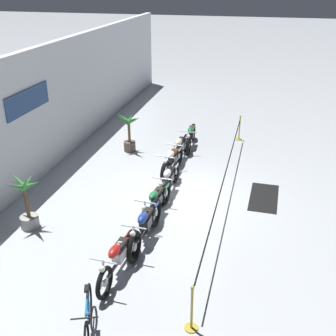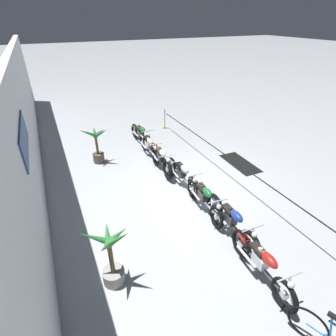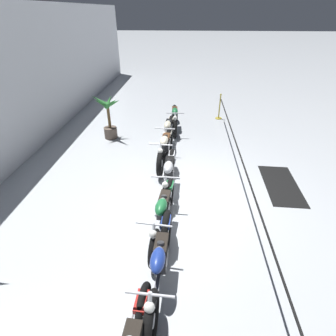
{
  "view_description": "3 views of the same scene",
  "coord_description": "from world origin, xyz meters",
  "px_view_note": "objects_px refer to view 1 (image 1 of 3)",
  "views": [
    {
      "loc": [
        -11.34,
        -2.21,
        6.33
      ],
      "look_at": [
        -0.2,
        0.5,
        0.99
      ],
      "focal_mm": 45.0,
      "sensor_mm": 36.0,
      "label": 1
    },
    {
      "loc": [
        -6.77,
        4.31,
        5.3
      ],
      "look_at": [
        0.32,
        0.97,
        0.7
      ],
      "focal_mm": 28.0,
      "sensor_mm": 36.0,
      "label": 2
    },
    {
      "loc": [
        -5.39,
        0.17,
        3.95
      ],
      "look_at": [
        0.34,
        0.58,
        0.47
      ],
      "focal_mm": 28.0,
      "sensor_mm": 36.0,
      "label": 3
    }
  ],
  "objects_px": {
    "potted_palm_right_of_row": "(129,133)",
    "stanchion_mid_left": "(239,131)",
    "motorcycle_blue_1": "(145,226)",
    "motorcycle_cream_5": "(180,148)",
    "floor_banner": "(264,197)",
    "motorcycle_green_2": "(156,203)",
    "motorcycle_silver_3": "(169,180)",
    "potted_palm_left_of_row": "(27,204)",
    "motorcycle_cream_4": "(172,162)",
    "motorcycle_red_0": "(118,258)",
    "stanchion_far_left": "(219,201)",
    "motorcycle_green_6": "(191,136)",
    "bicycle": "(88,320)"
  },
  "relations": [
    {
      "from": "potted_palm_right_of_row",
      "to": "floor_banner",
      "type": "xyz_separation_m",
      "value": [
        -2.61,
        -5.24,
        -0.72
      ]
    },
    {
      "from": "stanchion_far_left",
      "to": "motorcycle_green_6",
      "type": "bearing_deg",
      "value": 18.31
    },
    {
      "from": "motorcycle_green_6",
      "to": "floor_banner",
      "type": "distance_m",
      "value": 4.68
    },
    {
      "from": "motorcycle_red_0",
      "to": "potted_palm_right_of_row",
      "type": "distance_m",
      "value": 7.47
    },
    {
      "from": "motorcycle_cream_5",
      "to": "stanchion_mid_left",
      "type": "height_order",
      "value": "stanchion_mid_left"
    },
    {
      "from": "motorcycle_red_0",
      "to": "motorcycle_cream_5",
      "type": "height_order",
      "value": "motorcycle_red_0"
    },
    {
      "from": "motorcycle_green_6",
      "to": "potted_palm_right_of_row",
      "type": "relative_size",
      "value": 1.41
    },
    {
      "from": "stanchion_far_left",
      "to": "motorcycle_cream_5",
      "type": "bearing_deg",
      "value": 25.55
    },
    {
      "from": "motorcycle_red_0",
      "to": "motorcycle_green_2",
      "type": "relative_size",
      "value": 0.95
    },
    {
      "from": "motorcycle_blue_1",
      "to": "motorcycle_cream_5",
      "type": "xyz_separation_m",
      "value": [
        5.36,
        0.26,
        -0.03
      ]
    },
    {
      "from": "motorcycle_blue_1",
      "to": "motorcycle_cream_4",
      "type": "distance_m",
      "value": 4.09
    },
    {
      "from": "potted_palm_right_of_row",
      "to": "stanchion_mid_left",
      "type": "height_order",
      "value": "potted_palm_right_of_row"
    },
    {
      "from": "floor_banner",
      "to": "motorcycle_blue_1",
      "type": "bearing_deg",
      "value": 138.99
    },
    {
      "from": "potted_palm_right_of_row",
      "to": "stanchion_mid_left",
      "type": "bearing_deg",
      "value": -60.99
    },
    {
      "from": "motorcycle_silver_3",
      "to": "potted_palm_left_of_row",
      "type": "relative_size",
      "value": 1.37
    },
    {
      "from": "motorcycle_green_6",
      "to": "motorcycle_cream_5",
      "type": "bearing_deg",
      "value": 173.6
    },
    {
      "from": "motorcycle_silver_3",
      "to": "stanchion_mid_left",
      "type": "relative_size",
      "value": 2.25
    },
    {
      "from": "motorcycle_blue_1",
      "to": "motorcycle_cream_4",
      "type": "height_order",
      "value": "motorcycle_blue_1"
    },
    {
      "from": "motorcycle_cream_5",
      "to": "stanchion_mid_left",
      "type": "distance_m",
      "value": 3.28
    },
    {
      "from": "motorcycle_red_0",
      "to": "motorcycle_cream_4",
      "type": "relative_size",
      "value": 0.99
    },
    {
      "from": "potted_palm_right_of_row",
      "to": "motorcycle_cream_4",
      "type": "bearing_deg",
      "value": -128.61
    },
    {
      "from": "motorcycle_green_6",
      "to": "stanchion_far_left",
      "type": "distance_m",
      "value": 5.73
    },
    {
      "from": "motorcycle_blue_1",
      "to": "potted_palm_left_of_row",
      "type": "height_order",
      "value": "potted_palm_left_of_row"
    },
    {
      "from": "motorcycle_cream_4",
      "to": "motorcycle_cream_5",
      "type": "relative_size",
      "value": 0.95
    },
    {
      "from": "motorcycle_green_2",
      "to": "motorcycle_cream_5",
      "type": "height_order",
      "value": "motorcycle_cream_5"
    },
    {
      "from": "stanchion_far_left",
      "to": "motorcycle_red_0",
      "type": "bearing_deg",
      "value": 144.46
    },
    {
      "from": "motorcycle_red_0",
      "to": "motorcycle_blue_1",
      "type": "distance_m",
      "value": 1.42
    },
    {
      "from": "motorcycle_silver_3",
      "to": "floor_banner",
      "type": "xyz_separation_m",
      "value": [
        0.42,
        -2.94,
        -0.45
      ]
    },
    {
      "from": "motorcycle_silver_3",
      "to": "potted_palm_left_of_row",
      "type": "xyz_separation_m",
      "value": [
        -2.79,
        3.22,
        0.27
      ]
    },
    {
      "from": "motorcycle_cream_5",
      "to": "motorcycle_red_0",
      "type": "bearing_deg",
      "value": -179.7
    },
    {
      "from": "motorcycle_cream_4",
      "to": "bicycle",
      "type": "bearing_deg",
      "value": -179.3
    },
    {
      "from": "motorcycle_red_0",
      "to": "floor_banner",
      "type": "bearing_deg",
      "value": -34.4
    },
    {
      "from": "motorcycle_green_2",
      "to": "motorcycle_silver_3",
      "type": "bearing_deg",
      "value": -0.71
    },
    {
      "from": "motorcycle_red_0",
      "to": "bicycle",
      "type": "height_order",
      "value": "bicycle"
    },
    {
      "from": "motorcycle_cream_5",
      "to": "motorcycle_cream_4",
      "type": "bearing_deg",
      "value": -179.76
    },
    {
      "from": "motorcycle_green_2",
      "to": "stanchion_mid_left",
      "type": "xyz_separation_m",
      "value": [
        6.73,
        -1.76,
        -0.11
      ]
    },
    {
      "from": "motorcycle_green_6",
      "to": "potted_palm_left_of_row",
      "type": "relative_size",
      "value": 1.3
    },
    {
      "from": "motorcycle_green_2",
      "to": "motorcycle_cream_5",
      "type": "relative_size",
      "value": 0.99
    },
    {
      "from": "motorcycle_green_2",
      "to": "motorcycle_silver_3",
      "type": "xyz_separation_m",
      "value": [
        1.46,
        -0.02,
        -0.0
      ]
    },
    {
      "from": "stanchion_mid_left",
      "to": "motorcycle_cream_4",
      "type": "bearing_deg",
      "value": 153.54
    },
    {
      "from": "motorcycle_silver_3",
      "to": "potted_palm_left_of_row",
      "type": "distance_m",
      "value": 4.27
    },
    {
      "from": "potted_palm_left_of_row",
      "to": "potted_palm_right_of_row",
      "type": "distance_m",
      "value": 5.89
    },
    {
      "from": "stanchion_far_left",
      "to": "motorcycle_cream_4",
      "type": "bearing_deg",
      "value": 34.78
    },
    {
      "from": "motorcycle_blue_1",
      "to": "motorcycle_silver_3",
      "type": "relative_size",
      "value": 1.04
    },
    {
      "from": "motorcycle_blue_1",
      "to": "motorcycle_cream_5",
      "type": "height_order",
      "value": "motorcycle_blue_1"
    },
    {
      "from": "stanchion_far_left",
      "to": "stanchion_mid_left",
      "type": "distance_m",
      "value": 6.72
    },
    {
      "from": "motorcycle_green_6",
      "to": "stanchion_far_left",
      "type": "bearing_deg",
      "value": -161.69
    },
    {
      "from": "floor_banner",
      "to": "motorcycle_green_2",
      "type": "bearing_deg",
      "value": 124.09
    },
    {
      "from": "bicycle",
      "to": "motorcycle_green_2",
      "type": "bearing_deg",
      "value": -1.24
    },
    {
      "from": "motorcycle_cream_5",
      "to": "potted_palm_right_of_row",
      "type": "xyz_separation_m",
      "value": [
        0.39,
        2.09,
        0.26
      ]
    }
  ]
}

